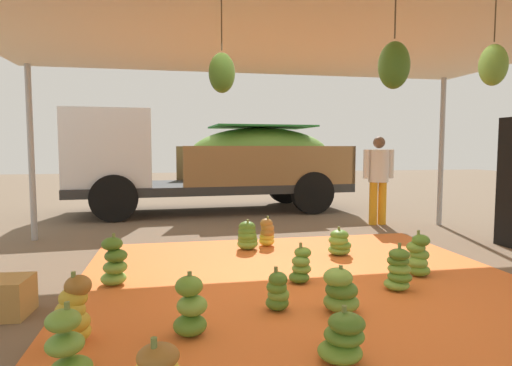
{
  "coord_description": "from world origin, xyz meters",
  "views": [
    {
      "loc": [
        -1.47,
        -4.49,
        1.56
      ],
      "look_at": [
        -0.07,
        2.8,
        0.95
      ],
      "focal_mm": 30.29,
      "sensor_mm": 36.0,
      "label": 1
    }
  ],
  "objects_px": {
    "banana_bunch_10": "(247,236)",
    "cargo_truck_main": "(207,160)",
    "banana_bunch_0": "(74,312)",
    "banana_bunch_3": "(339,243)",
    "banana_bunch_8": "(398,270)",
    "banana_bunch_12": "(267,233)",
    "banana_bunch_1": "(190,308)",
    "banana_bunch_14": "(114,263)",
    "banana_bunch_7": "(67,348)",
    "worker_0": "(378,174)",
    "crate_0": "(7,297)",
    "banana_bunch_5": "(278,292)",
    "banana_bunch_11": "(340,291)",
    "banana_bunch_9": "(343,338)",
    "banana_bunch_13": "(418,256)",
    "banana_bunch_6": "(301,266)"
  },
  "relations": [
    {
      "from": "banana_bunch_12",
      "to": "cargo_truck_main",
      "type": "xyz_separation_m",
      "value": [
        -0.62,
        4.02,
        1.06
      ]
    },
    {
      "from": "banana_bunch_11",
      "to": "banana_bunch_12",
      "type": "xyz_separation_m",
      "value": [
        -0.1,
        2.81,
        0.01
      ]
    },
    {
      "from": "banana_bunch_11",
      "to": "banana_bunch_3",
      "type": "bearing_deg",
      "value": 68.44
    },
    {
      "from": "banana_bunch_14",
      "to": "banana_bunch_10",
      "type": "bearing_deg",
      "value": 38.57
    },
    {
      "from": "banana_bunch_0",
      "to": "banana_bunch_14",
      "type": "height_order",
      "value": "banana_bunch_14"
    },
    {
      "from": "banana_bunch_5",
      "to": "banana_bunch_9",
      "type": "xyz_separation_m",
      "value": [
        0.23,
        -1.05,
        -0.01
      ]
    },
    {
      "from": "banana_bunch_1",
      "to": "banana_bunch_9",
      "type": "xyz_separation_m",
      "value": [
        1.07,
        -0.66,
        -0.06
      ]
    },
    {
      "from": "banana_bunch_3",
      "to": "banana_bunch_8",
      "type": "xyz_separation_m",
      "value": [
        0.06,
        -1.56,
        0.04
      ]
    },
    {
      "from": "banana_bunch_14",
      "to": "banana_bunch_0",
      "type": "bearing_deg",
      "value": -94.71
    },
    {
      "from": "banana_bunch_9",
      "to": "banana_bunch_11",
      "type": "xyz_separation_m",
      "value": [
        0.34,
        0.9,
        0.03
      ]
    },
    {
      "from": "banana_bunch_7",
      "to": "worker_0",
      "type": "distance_m",
      "value": 7.05
    },
    {
      "from": "banana_bunch_7",
      "to": "banana_bunch_9",
      "type": "relative_size",
      "value": 1.18
    },
    {
      "from": "banana_bunch_6",
      "to": "banana_bunch_9",
      "type": "distance_m",
      "value": 1.85
    },
    {
      "from": "worker_0",
      "to": "cargo_truck_main",
      "type": "bearing_deg",
      "value": 142.41
    },
    {
      "from": "banana_bunch_10",
      "to": "banana_bunch_12",
      "type": "relative_size",
      "value": 0.97
    },
    {
      "from": "banana_bunch_1",
      "to": "banana_bunch_14",
      "type": "relative_size",
      "value": 0.9
    },
    {
      "from": "banana_bunch_8",
      "to": "banana_bunch_12",
      "type": "height_order",
      "value": "banana_bunch_8"
    },
    {
      "from": "banana_bunch_8",
      "to": "banana_bunch_3",
      "type": "bearing_deg",
      "value": 92.12
    },
    {
      "from": "banana_bunch_13",
      "to": "banana_bunch_6",
      "type": "bearing_deg",
      "value": 179.27
    },
    {
      "from": "banana_bunch_8",
      "to": "worker_0",
      "type": "xyz_separation_m",
      "value": [
        1.67,
        3.84,
        0.82
      ]
    },
    {
      "from": "banana_bunch_9",
      "to": "banana_bunch_13",
      "type": "xyz_separation_m",
      "value": [
        1.71,
        1.82,
        0.07
      ]
    },
    {
      "from": "banana_bunch_10",
      "to": "cargo_truck_main",
      "type": "height_order",
      "value": "cargo_truck_main"
    },
    {
      "from": "banana_bunch_0",
      "to": "banana_bunch_12",
      "type": "xyz_separation_m",
      "value": [
        2.23,
        3.03,
        -0.05
      ]
    },
    {
      "from": "banana_bunch_8",
      "to": "banana_bunch_9",
      "type": "height_order",
      "value": "banana_bunch_8"
    },
    {
      "from": "banana_bunch_13",
      "to": "crate_0",
      "type": "distance_m",
      "value": 4.47
    },
    {
      "from": "banana_bunch_10",
      "to": "banana_bunch_7",
      "type": "bearing_deg",
      "value": -117.76
    },
    {
      "from": "banana_bunch_13",
      "to": "cargo_truck_main",
      "type": "relative_size",
      "value": 0.08
    },
    {
      "from": "banana_bunch_0",
      "to": "cargo_truck_main",
      "type": "xyz_separation_m",
      "value": [
        1.61,
        7.05,
        1.01
      ]
    },
    {
      "from": "banana_bunch_11",
      "to": "banana_bunch_12",
      "type": "height_order",
      "value": "banana_bunch_12"
    },
    {
      "from": "banana_bunch_8",
      "to": "banana_bunch_11",
      "type": "bearing_deg",
      "value": -151.13
    },
    {
      "from": "banana_bunch_1",
      "to": "banana_bunch_12",
      "type": "bearing_deg",
      "value": 66.68
    },
    {
      "from": "banana_bunch_6",
      "to": "banana_bunch_5",
      "type": "bearing_deg",
      "value": -120.75
    },
    {
      "from": "banana_bunch_10",
      "to": "crate_0",
      "type": "xyz_separation_m",
      "value": [
        -2.63,
        -2.13,
        -0.04
      ]
    },
    {
      "from": "banana_bunch_5",
      "to": "cargo_truck_main",
      "type": "relative_size",
      "value": 0.06
    },
    {
      "from": "banana_bunch_12",
      "to": "banana_bunch_14",
      "type": "height_order",
      "value": "banana_bunch_14"
    },
    {
      "from": "banana_bunch_10",
      "to": "crate_0",
      "type": "relative_size",
      "value": 1.1
    },
    {
      "from": "banana_bunch_8",
      "to": "banana_bunch_6",
      "type": "bearing_deg",
      "value": 154.63
    },
    {
      "from": "banana_bunch_5",
      "to": "banana_bunch_6",
      "type": "height_order",
      "value": "banana_bunch_6"
    },
    {
      "from": "banana_bunch_12",
      "to": "crate_0",
      "type": "height_order",
      "value": "banana_bunch_12"
    },
    {
      "from": "banana_bunch_3",
      "to": "worker_0",
      "type": "xyz_separation_m",
      "value": [
        1.73,
        2.28,
        0.86
      ]
    },
    {
      "from": "banana_bunch_6",
      "to": "banana_bunch_8",
      "type": "relative_size",
      "value": 0.89
    },
    {
      "from": "banana_bunch_9",
      "to": "banana_bunch_10",
      "type": "bearing_deg",
      "value": 91.61
    },
    {
      "from": "banana_bunch_9",
      "to": "cargo_truck_main",
      "type": "bearing_deg",
      "value": 92.81
    },
    {
      "from": "cargo_truck_main",
      "to": "crate_0",
      "type": "bearing_deg",
      "value": -110.45
    },
    {
      "from": "banana_bunch_3",
      "to": "banana_bunch_13",
      "type": "distance_m",
      "value": 1.26
    },
    {
      "from": "banana_bunch_7",
      "to": "banana_bunch_6",
      "type": "bearing_deg",
      "value": 38.9
    },
    {
      "from": "banana_bunch_0",
      "to": "cargo_truck_main",
      "type": "bearing_deg",
      "value": 77.17
    },
    {
      "from": "crate_0",
      "to": "banana_bunch_5",
      "type": "bearing_deg",
      "value": -8.39
    },
    {
      "from": "crate_0",
      "to": "banana_bunch_13",
      "type": "bearing_deg",
      "value": 5.17
    },
    {
      "from": "banana_bunch_5",
      "to": "banana_bunch_14",
      "type": "xyz_separation_m",
      "value": [
        -1.63,
        1.09,
        0.08
      ]
    }
  ]
}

